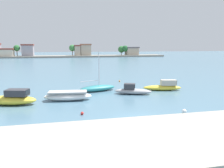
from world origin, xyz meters
The scene contains 11 objects.
ground_plane centered at (0.00, 0.00, 0.00)m, with size 400.00×400.00×0.00m, color slate.
seawall_embankment centered at (0.00, -7.64, 1.01)m, with size 62.05×6.07×2.02m, color #9E998C.
moored_boat_0 centered at (-11.72, 8.12, 0.63)m, with size 5.90×3.31×1.67m.
moored_boat_1 centered at (-5.75, 8.71, 0.51)m, with size 5.67×2.44×1.07m.
moored_boat_2 centered at (-1.51, 13.17, 0.44)m, with size 5.54×3.08×5.61m.
moored_boat_3 centered at (2.64, 10.24, 0.49)m, with size 5.02×3.00×1.39m.
moored_boat_4 centered at (7.77, 11.72, 0.53)m, with size 5.61×2.69×1.50m.
mooring_buoy_0 centered at (4.81, 1.10, 0.22)m, with size 0.43×0.43×0.43m, color white.
mooring_buoy_2 centered at (-4.61, 2.80, 0.15)m, with size 0.30×0.30×0.30m, color red.
mooring_buoy_3 centered at (3.46, 20.24, 0.13)m, with size 0.27×0.27×0.27m, color orange.
distant_shoreline centered at (-2.66, 105.87, 2.08)m, with size 100.55×11.20×7.36m.
Camera 1 is at (-6.21, -17.06, 6.35)m, focal length 35.60 mm.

